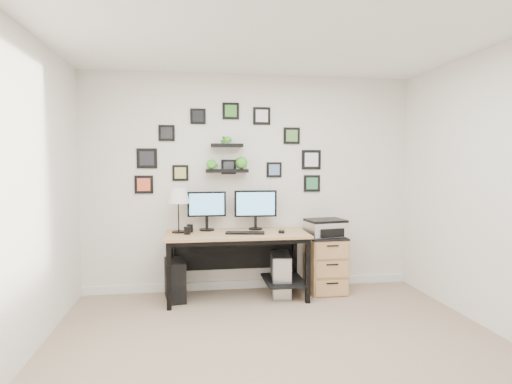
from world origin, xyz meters
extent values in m
plane|color=tan|center=(0.00, 0.00, 0.00)|extent=(4.00, 4.00, 0.00)
plane|color=white|center=(0.00, 0.00, 2.60)|extent=(4.00, 4.00, 0.00)
plane|color=silver|center=(0.00, 2.00, 1.30)|extent=(4.00, 0.00, 4.00)
plane|color=silver|center=(0.00, -2.00, 1.30)|extent=(4.00, 0.00, 4.00)
plane|color=silver|center=(-2.00, 0.00, 1.30)|extent=(0.00, 4.00, 4.00)
cube|color=white|center=(0.00, 1.99, 0.05)|extent=(4.00, 0.03, 0.10)
cube|color=tan|center=(-0.21, 1.63, 0.73)|extent=(1.60, 0.70, 0.03)
cube|color=black|center=(-0.21, 1.63, 0.69)|extent=(1.54, 0.64, 0.05)
cube|color=black|center=(-0.21, 1.96, 0.46)|extent=(1.44, 0.02, 0.41)
cube|color=black|center=(0.34, 1.63, 0.18)|extent=(0.45, 0.63, 0.03)
cube|color=black|center=(-0.96, 1.33, 0.36)|extent=(0.05, 0.05, 0.72)
cube|color=black|center=(-0.96, 1.93, 0.36)|extent=(0.05, 0.05, 0.72)
cube|color=black|center=(0.54, 1.33, 0.36)|extent=(0.05, 0.05, 0.72)
cube|color=black|center=(0.54, 1.93, 0.36)|extent=(0.05, 0.05, 0.72)
cylinder|color=black|center=(-0.54, 1.86, 0.76)|extent=(0.18, 0.18, 0.02)
cylinder|color=black|center=(-0.54, 1.86, 0.84)|extent=(0.04, 0.04, 0.16)
cube|color=black|center=(-0.54, 1.86, 1.06)|extent=(0.45, 0.04, 0.29)
cube|color=#59A5D8|center=(-0.54, 1.84, 1.06)|extent=(0.40, 0.01, 0.25)
cylinder|color=black|center=(0.03, 1.84, 0.76)|extent=(0.17, 0.17, 0.02)
cylinder|color=black|center=(0.03, 1.84, 0.83)|extent=(0.03, 0.03, 0.14)
cube|color=black|center=(0.03, 1.84, 1.06)|extent=(0.51, 0.04, 0.32)
cube|color=#59A5D8|center=(0.03, 1.82, 1.06)|extent=(0.45, 0.02, 0.27)
cube|color=black|center=(-0.13, 1.56, 0.76)|extent=(0.45, 0.21, 0.02)
cube|color=black|center=(0.29, 1.56, 0.77)|extent=(0.09, 0.12, 0.03)
cylinder|color=black|center=(-0.87, 1.76, 0.76)|extent=(0.15, 0.15, 0.01)
cylinder|color=black|center=(-0.87, 1.76, 0.99)|extent=(0.01, 0.01, 0.46)
cone|color=white|center=(-0.87, 1.76, 1.18)|extent=(0.25, 0.25, 0.17)
cylinder|color=black|center=(-0.77, 1.62, 0.79)|extent=(0.08, 0.08, 0.08)
cylinder|color=black|center=(-0.74, 1.76, 0.80)|extent=(0.07, 0.07, 0.09)
cube|color=black|center=(-0.91, 1.68, 0.22)|extent=(0.26, 0.47, 0.45)
cube|color=gray|center=(0.31, 1.68, 0.24)|extent=(0.27, 0.50, 0.48)
cube|color=silver|center=(0.28, 1.44, 0.24)|extent=(0.19, 0.03, 0.45)
cube|color=tan|center=(0.86, 1.73, 0.33)|extent=(0.42, 0.50, 0.65)
cube|color=black|center=(0.86, 1.73, 0.66)|extent=(0.43, 0.51, 0.02)
cube|color=tan|center=(0.86, 1.47, 0.11)|extent=(0.39, 0.02, 0.18)
cylinder|color=black|center=(0.86, 1.46, 0.17)|extent=(0.14, 0.02, 0.02)
cube|color=tan|center=(0.86, 1.47, 0.33)|extent=(0.39, 0.02, 0.18)
cylinder|color=black|center=(0.86, 1.46, 0.39)|extent=(0.14, 0.02, 0.02)
cube|color=tan|center=(0.86, 1.47, 0.54)|extent=(0.39, 0.02, 0.18)
cylinder|color=black|center=(0.86, 1.46, 0.60)|extent=(0.14, 0.02, 0.02)
cube|color=silver|center=(0.86, 1.73, 0.76)|extent=(0.49, 0.40, 0.17)
cube|color=black|center=(0.86, 1.73, 0.86)|extent=(0.49, 0.40, 0.03)
cube|color=black|center=(0.89, 1.56, 0.73)|extent=(0.30, 0.07, 0.10)
cube|color=black|center=(-0.30, 1.91, 1.45)|extent=(0.50, 0.18, 0.04)
cube|color=black|center=(-0.30, 1.90, 1.75)|extent=(0.38, 0.15, 0.04)
imported|color=green|center=(-0.47, 1.91, 1.60)|extent=(0.15, 0.12, 0.27)
imported|color=green|center=(-0.13, 1.91, 1.60)|extent=(0.15, 0.15, 0.27)
imported|color=green|center=(-0.30, 1.90, 1.90)|extent=(0.13, 0.09, 0.25)
cube|color=black|center=(0.75, 1.99, 1.58)|extent=(0.24, 0.02, 0.24)
cube|color=silver|center=(0.75, 1.98, 1.58)|extent=(0.17, 0.00, 0.17)
cube|color=black|center=(0.28, 1.99, 1.46)|extent=(0.19, 0.02, 0.19)
cube|color=#627BAC|center=(0.28, 1.98, 1.46)|extent=(0.13, 0.00, 0.13)
cube|color=black|center=(0.76, 1.99, 1.29)|extent=(0.21, 0.02, 0.21)
cube|color=#2E804D|center=(0.76, 1.98, 1.29)|extent=(0.14, 0.00, 0.14)
cube|color=black|center=(0.13, 1.99, 2.11)|extent=(0.21, 0.02, 0.21)
cube|color=white|center=(0.13, 1.98, 2.11)|extent=(0.15, 0.00, 0.15)
cube|color=black|center=(-1.27, 1.99, 1.29)|extent=(0.21, 0.02, 0.21)
cube|color=#EC5B37|center=(-1.27, 1.98, 1.29)|extent=(0.15, 0.00, 0.15)
cube|color=black|center=(-1.23, 1.99, 1.60)|extent=(0.23, 0.02, 0.23)
cube|color=black|center=(-1.23, 1.98, 1.60)|extent=(0.16, 0.00, 0.16)
cube|color=black|center=(-0.27, 1.99, 1.50)|extent=(0.18, 0.02, 0.18)
cube|color=#393C41|center=(-0.27, 1.98, 1.50)|extent=(0.12, 0.00, 0.12)
cube|color=black|center=(-1.00, 1.99, 1.89)|extent=(0.19, 0.02, 0.19)
cube|color=black|center=(-1.00, 1.98, 1.89)|extent=(0.13, 0.00, 0.13)
cube|color=black|center=(-0.25, 1.99, 2.16)|extent=(0.20, 0.02, 0.20)
cube|color=#37862C|center=(-0.25, 1.98, 2.16)|extent=(0.14, 0.00, 0.14)
cube|color=black|center=(0.50, 1.99, 1.88)|extent=(0.20, 0.02, 0.20)
cube|color=#528B3F|center=(0.50, 1.98, 1.88)|extent=(0.14, 0.00, 0.14)
cube|color=black|center=(-0.85, 1.99, 1.43)|extent=(0.19, 0.02, 0.19)
cube|color=tan|center=(-0.85, 1.98, 1.43)|extent=(0.13, 0.00, 0.13)
cube|color=black|center=(-0.63, 1.99, 2.09)|extent=(0.18, 0.02, 0.18)
cube|color=black|center=(-0.63, 1.98, 2.09)|extent=(0.13, 0.00, 0.13)
camera|label=1|loc=(-0.72, -3.15, 1.55)|focal=30.00mm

